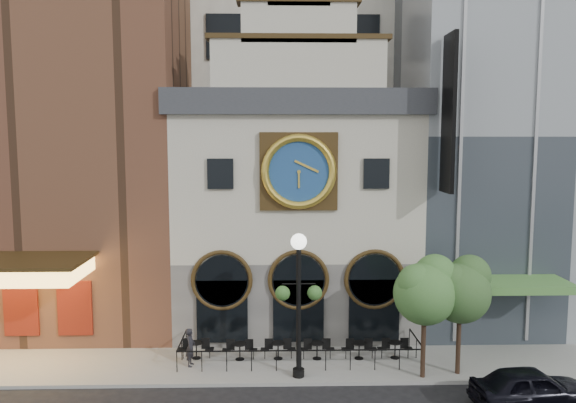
{
  "coord_description": "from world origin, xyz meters",
  "views": [
    {
      "loc": [
        -1.13,
        -21.87,
        10.06
      ],
      "look_at": [
        -0.44,
        6.0,
        6.93
      ],
      "focal_mm": 35.0,
      "sensor_mm": 36.0,
      "label": 1
    }
  ],
  "objects_px": {
    "bistro_2": "(278,349)",
    "bistro_3": "(317,349)",
    "bistro_5": "(395,348)",
    "tree_right": "(426,289)",
    "bistro_1": "(240,350)",
    "bistro_4": "(359,349)",
    "car_right": "(532,388)",
    "lamppost": "(299,289)",
    "pedestrian": "(190,347)",
    "tree_left": "(461,288)",
    "bistro_0": "(196,349)"
  },
  "relations": [
    {
      "from": "bistro_2",
      "to": "bistro_3",
      "type": "xyz_separation_m",
      "value": [
        1.76,
        -0.05,
        0.0
      ]
    },
    {
      "from": "bistro_5",
      "to": "tree_right",
      "type": "distance_m",
      "value": 3.94
    },
    {
      "from": "bistro_1",
      "to": "bistro_3",
      "type": "height_order",
      "value": "same"
    },
    {
      "from": "bistro_4",
      "to": "bistro_3",
      "type": "bearing_deg",
      "value": 179.24
    },
    {
      "from": "car_right",
      "to": "bistro_5",
      "type": "bearing_deg",
      "value": 37.3
    },
    {
      "from": "bistro_4",
      "to": "bistro_5",
      "type": "xyz_separation_m",
      "value": [
        1.64,
        0.02,
        0.0
      ]
    },
    {
      "from": "bistro_2",
      "to": "bistro_4",
      "type": "height_order",
      "value": "same"
    },
    {
      "from": "bistro_4",
      "to": "lamppost",
      "type": "distance_m",
      "value": 4.7
    },
    {
      "from": "bistro_5",
      "to": "pedestrian",
      "type": "relative_size",
      "value": 0.94
    },
    {
      "from": "bistro_2",
      "to": "tree_left",
      "type": "distance_m",
      "value": 8.48
    },
    {
      "from": "bistro_3",
      "to": "car_right",
      "type": "xyz_separation_m",
      "value": [
        7.73,
        -4.54,
        0.17
      ]
    },
    {
      "from": "car_right",
      "to": "lamppost",
      "type": "relative_size",
      "value": 0.75
    },
    {
      "from": "bistro_0",
      "to": "bistro_1",
      "type": "height_order",
      "value": "same"
    },
    {
      "from": "tree_left",
      "to": "bistro_0",
      "type": "bearing_deg",
      "value": 170.74
    },
    {
      "from": "lamppost",
      "to": "bistro_0",
      "type": "bearing_deg",
      "value": 154.97
    },
    {
      "from": "bistro_2",
      "to": "bistro_5",
      "type": "bearing_deg",
      "value": -0.58
    },
    {
      "from": "bistro_0",
      "to": "pedestrian",
      "type": "xyz_separation_m",
      "value": [
        -0.14,
        -0.8,
        0.38
      ]
    },
    {
      "from": "bistro_0",
      "to": "bistro_1",
      "type": "bearing_deg",
      "value": -5.06
    },
    {
      "from": "bistro_1",
      "to": "lamppost",
      "type": "bearing_deg",
      "value": -36.0
    },
    {
      "from": "bistro_4",
      "to": "tree_right",
      "type": "height_order",
      "value": "tree_right"
    },
    {
      "from": "bistro_2",
      "to": "tree_left",
      "type": "bearing_deg",
      "value": -12.68
    },
    {
      "from": "pedestrian",
      "to": "tree_left",
      "type": "relative_size",
      "value": 0.33
    },
    {
      "from": "bistro_4",
      "to": "tree_right",
      "type": "bearing_deg",
      "value": -39.25
    },
    {
      "from": "bistro_0",
      "to": "tree_right",
      "type": "bearing_deg",
      "value": -12.53
    },
    {
      "from": "bistro_5",
      "to": "bistro_4",
      "type": "bearing_deg",
      "value": -179.25
    },
    {
      "from": "bistro_2",
      "to": "tree_right",
      "type": "bearing_deg",
      "value": -18.6
    },
    {
      "from": "bistro_4",
      "to": "pedestrian",
      "type": "distance_m",
      "value": 7.54
    },
    {
      "from": "bistro_0",
      "to": "tree_right",
      "type": "distance_m",
      "value": 10.54
    },
    {
      "from": "tree_left",
      "to": "lamppost",
      "type": "bearing_deg",
      "value": -178.42
    },
    {
      "from": "bistro_0",
      "to": "bistro_4",
      "type": "height_order",
      "value": "same"
    },
    {
      "from": "bistro_3",
      "to": "pedestrian",
      "type": "bearing_deg",
      "value": -173.69
    },
    {
      "from": "bistro_3",
      "to": "bistro_5",
      "type": "xyz_separation_m",
      "value": [
        3.54,
        -0.0,
        0.0
      ]
    },
    {
      "from": "bistro_3",
      "to": "bistro_5",
      "type": "height_order",
      "value": "same"
    },
    {
      "from": "car_right",
      "to": "bistro_1",
      "type": "bearing_deg",
      "value": 62.53
    },
    {
      "from": "lamppost",
      "to": "tree_right",
      "type": "relative_size",
      "value": 1.18
    },
    {
      "from": "bistro_3",
      "to": "bistro_4",
      "type": "relative_size",
      "value": 1.0
    },
    {
      "from": "tree_left",
      "to": "bistro_4",
      "type": "bearing_deg",
      "value": 157.57
    },
    {
      "from": "lamppost",
      "to": "bistro_1",
      "type": "bearing_deg",
      "value": 143.14
    },
    {
      "from": "pedestrian",
      "to": "tree_right",
      "type": "xyz_separation_m",
      "value": [
        9.91,
        -1.37,
        2.93
      ]
    },
    {
      "from": "bistro_3",
      "to": "pedestrian",
      "type": "relative_size",
      "value": 0.94
    },
    {
      "from": "bistro_2",
      "to": "tree_left",
      "type": "relative_size",
      "value": 0.31
    },
    {
      "from": "bistro_1",
      "to": "bistro_5",
      "type": "height_order",
      "value": "same"
    },
    {
      "from": "tree_right",
      "to": "bistro_4",
      "type": "bearing_deg",
      "value": 140.75
    },
    {
      "from": "bistro_2",
      "to": "car_right",
      "type": "xyz_separation_m",
      "value": [
        9.48,
        -4.59,
        0.17
      ]
    },
    {
      "from": "lamppost",
      "to": "tree_left",
      "type": "xyz_separation_m",
      "value": [
        6.81,
        0.19,
        -0.05
      ]
    },
    {
      "from": "bistro_0",
      "to": "pedestrian",
      "type": "bearing_deg",
      "value": -100.05
    },
    {
      "from": "bistro_4",
      "to": "tree_left",
      "type": "height_order",
      "value": "tree_left"
    },
    {
      "from": "pedestrian",
      "to": "bistro_4",
      "type": "bearing_deg",
      "value": -81.56
    },
    {
      "from": "bistro_5",
      "to": "lamppost",
      "type": "xyz_separation_m",
      "value": [
        -4.46,
        -1.85,
        3.29
      ]
    },
    {
      "from": "bistro_0",
      "to": "pedestrian",
      "type": "height_order",
      "value": "pedestrian"
    }
  ]
}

